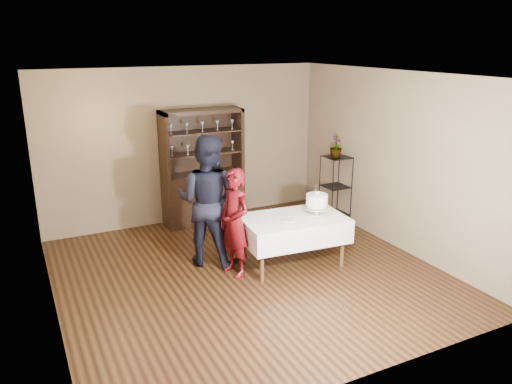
% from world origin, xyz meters
% --- Properties ---
extents(floor, '(5.00, 5.00, 0.00)m').
position_xyz_m(floor, '(0.00, 0.00, 0.00)').
color(floor, black).
rests_on(floor, ground).
extents(ceiling, '(5.00, 5.00, 0.00)m').
position_xyz_m(ceiling, '(0.00, 0.00, 2.70)').
color(ceiling, white).
rests_on(ceiling, back_wall).
extents(back_wall, '(5.00, 0.02, 2.70)m').
position_xyz_m(back_wall, '(0.00, 2.50, 1.35)').
color(back_wall, brown).
rests_on(back_wall, floor).
extents(wall_left, '(0.02, 5.00, 2.70)m').
position_xyz_m(wall_left, '(-2.50, 0.00, 1.35)').
color(wall_left, brown).
rests_on(wall_left, floor).
extents(wall_right, '(0.02, 5.00, 2.70)m').
position_xyz_m(wall_right, '(2.50, 0.00, 1.35)').
color(wall_right, brown).
rests_on(wall_right, floor).
extents(china_hutch, '(1.40, 0.48, 2.00)m').
position_xyz_m(china_hutch, '(0.20, 2.25, 0.66)').
color(china_hutch, black).
rests_on(china_hutch, floor).
extents(plant_etagere, '(0.42, 0.42, 1.20)m').
position_xyz_m(plant_etagere, '(2.28, 1.20, 0.65)').
color(plant_etagere, black).
rests_on(plant_etagere, floor).
extents(cake_table, '(1.52, 1.01, 0.72)m').
position_xyz_m(cake_table, '(0.70, -0.01, 0.55)').
color(cake_table, silver).
rests_on(cake_table, floor).
extents(woman, '(0.47, 0.61, 1.50)m').
position_xyz_m(woman, '(-0.16, 0.09, 0.75)').
color(woman, '#33040A').
rests_on(woman, floor).
extents(man, '(1.16, 1.15, 1.89)m').
position_xyz_m(man, '(-0.35, 0.60, 0.95)').
color(man, black).
rests_on(man, floor).
extents(cake, '(0.38, 0.38, 0.47)m').
position_xyz_m(cake, '(1.06, -0.06, 0.91)').
color(cake, beige).
rests_on(cake, cake_table).
extents(plate_near, '(0.22, 0.22, 0.01)m').
position_xyz_m(plate_near, '(0.58, -0.09, 0.73)').
color(plate_near, beige).
rests_on(plate_near, cake_table).
extents(plate_far, '(0.21, 0.21, 0.01)m').
position_xyz_m(plate_far, '(0.59, 0.11, 0.73)').
color(plate_far, beige).
rests_on(plate_far, cake_table).
extents(potted_plant, '(0.29, 0.29, 0.38)m').
position_xyz_m(potted_plant, '(2.23, 1.17, 1.38)').
color(potted_plant, '#4F6E34').
rests_on(potted_plant, plant_etagere).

